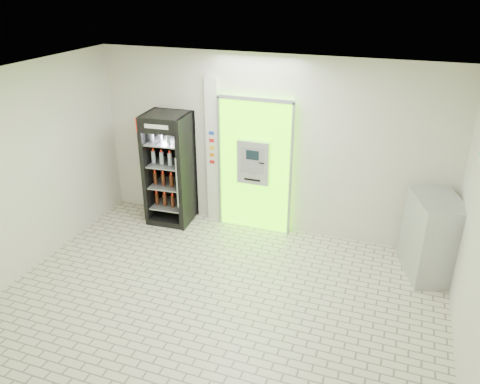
% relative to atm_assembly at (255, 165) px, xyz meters
% --- Properties ---
extents(ground, '(6.00, 6.00, 0.00)m').
position_rel_atm_assembly_xyz_m(ground, '(0.20, -2.41, -1.17)').
color(ground, beige).
rests_on(ground, ground).
extents(room_shell, '(6.00, 6.00, 6.00)m').
position_rel_atm_assembly_xyz_m(room_shell, '(0.20, -2.41, 0.67)').
color(room_shell, silver).
rests_on(room_shell, ground).
extents(atm_assembly, '(1.30, 0.24, 2.33)m').
position_rel_atm_assembly_xyz_m(atm_assembly, '(0.00, 0.00, 0.00)').
color(atm_assembly, '#60FF00').
rests_on(atm_assembly, ground).
extents(pillar, '(0.22, 0.11, 2.60)m').
position_rel_atm_assembly_xyz_m(pillar, '(-0.78, 0.04, 0.13)').
color(pillar, silver).
rests_on(pillar, ground).
extents(beverage_cooler, '(0.79, 0.73, 1.98)m').
position_rel_atm_assembly_xyz_m(beverage_cooler, '(-1.50, -0.25, -0.22)').
color(beverage_cooler, black).
rests_on(beverage_cooler, ground).
extents(steel_cabinet, '(0.88, 1.07, 1.23)m').
position_rel_atm_assembly_xyz_m(steel_cabinet, '(2.88, -0.51, -0.56)').
color(steel_cabinet, '#A8ABB0').
rests_on(steel_cabinet, ground).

